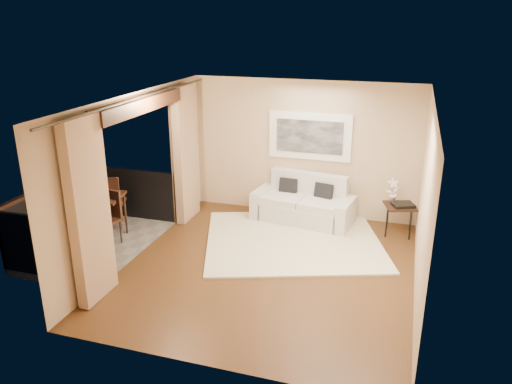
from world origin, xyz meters
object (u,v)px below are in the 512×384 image
at_px(balcony_chair_near, 109,213).
at_px(side_table, 400,208).
at_px(orchid, 393,190).
at_px(balcony_chair_far, 110,198).
at_px(ice_bucket, 99,187).
at_px(sofa, 304,205).
at_px(bistro_table, 102,200).

bearing_deg(balcony_chair_near, side_table, 30.22).
xyz_separation_m(orchid, balcony_chair_far, (-5.06, -1.52, -0.18)).
height_order(orchid, ice_bucket, orchid).
xyz_separation_m(sofa, balcony_chair_far, (-3.41, -1.45, 0.28)).
distance_m(sofa, balcony_chair_far, 3.72).
bearing_deg(side_table, sofa, 177.19).
xyz_separation_m(balcony_chair_far, ice_bucket, (-0.02, -0.26, 0.30)).
distance_m(bistro_table, balcony_chair_near, 0.32).
relative_size(sofa, balcony_chair_far, 1.93).
bearing_deg(orchid, side_table, -44.52).
distance_m(orchid, balcony_chair_far, 5.28).
bearing_deg(side_table, balcony_chair_near, -158.55).
height_order(orchid, bistro_table, orchid).
distance_m(side_table, balcony_chair_near, 5.24).
bearing_deg(sofa, ice_bucket, -145.04).
bearing_deg(balcony_chair_far, ice_bucket, 68.01).
height_order(side_table, bistro_table, bistro_table).
distance_m(side_table, bistro_table, 5.40).
relative_size(sofa, orchid, 4.47).
relative_size(sofa, bistro_table, 2.51).
xyz_separation_m(bistro_table, ice_bucket, (-0.13, 0.14, 0.18)).
height_order(orchid, balcony_chair_near, orchid).
bearing_deg(bistro_table, sofa, 29.24).
bearing_deg(ice_bucket, orchid, 19.25).
bearing_deg(orchid, balcony_chair_far, -163.29).
height_order(orchid, balcony_chair_far, balcony_chair_far).
xyz_separation_m(balcony_chair_far, balcony_chair_near, (0.34, -0.55, -0.05)).
height_order(balcony_chair_far, ice_bucket, balcony_chair_far).
distance_m(orchid, ice_bucket, 5.38).
relative_size(bistro_table, ice_bucket, 4.04).
xyz_separation_m(sofa, balcony_chair_near, (-3.07, -2.01, 0.24)).
distance_m(balcony_chair_near, ice_bucket, 0.58).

